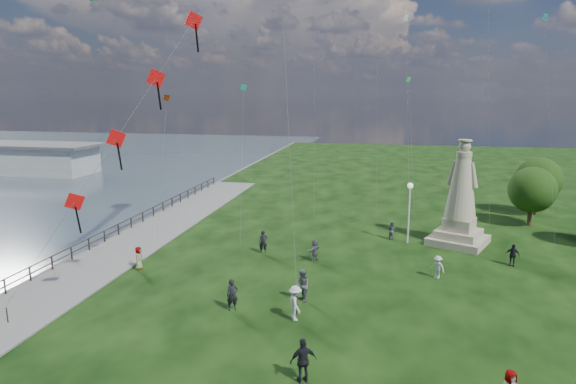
% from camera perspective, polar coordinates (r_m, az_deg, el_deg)
% --- Properties ---
extents(waterfront, '(200.00, 200.00, 1.51)m').
position_cam_1_polar(waterfront, '(37.04, -21.95, -7.23)').
color(waterfront, '#35494F').
rests_on(waterfront, ground).
extents(pier_pavilion, '(30.00, 8.00, 4.40)m').
position_cam_1_polar(pier_pavilion, '(84.61, -30.63, 3.58)').
color(pier_pavilion, '#A0A09B').
rests_on(pier_pavilion, ground).
extents(statue, '(5.20, 5.20, 8.01)m').
position_cam_1_polar(statue, '(38.71, 19.76, -1.51)').
color(statue, tan).
rests_on(statue, ground).
extents(lamppost, '(0.44, 0.44, 4.74)m').
position_cam_1_polar(lamppost, '(37.68, 14.21, -0.91)').
color(lamppost, silver).
rests_on(lamppost, ground).
extents(tree_row, '(7.93, 13.54, 5.49)m').
position_cam_1_polar(tree_row, '(47.13, 29.03, 0.22)').
color(tree_row, '#382314').
rests_on(tree_row, ground).
extents(person_0, '(0.76, 0.69, 1.73)m').
position_cam_1_polar(person_0, '(26.33, -6.62, -12.01)').
color(person_0, black).
rests_on(person_0, ground).
extents(person_1, '(0.93, 1.07, 1.87)m').
position_cam_1_polar(person_1, '(27.10, 1.70, -11.06)').
color(person_1, '#595960').
rests_on(person_1, ground).
extents(person_2, '(1.09, 1.33, 1.82)m').
position_cam_1_polar(person_2, '(25.12, 0.86, -13.02)').
color(person_2, silver).
rests_on(person_2, ground).
extents(person_3, '(1.23, 1.00, 1.87)m').
position_cam_1_polar(person_3, '(20.34, 1.84, -19.33)').
color(person_3, black).
rests_on(person_3, ground).
extents(person_6, '(0.70, 0.56, 1.68)m').
position_cam_1_polar(person_6, '(34.96, -2.95, -5.92)').
color(person_6, black).
rests_on(person_6, ground).
extents(person_7, '(0.83, 0.79, 1.46)m').
position_cam_1_polar(person_7, '(39.00, 12.19, -4.47)').
color(person_7, '#595960').
rests_on(person_7, ground).
extents(person_8, '(1.05, 0.95, 1.46)m').
position_cam_1_polar(person_8, '(31.80, 17.31, -8.48)').
color(person_8, silver).
rests_on(person_8, ground).
extents(person_9, '(0.97, 0.64, 1.52)m').
position_cam_1_polar(person_9, '(35.78, 25.07, -6.77)').
color(person_9, black).
rests_on(person_9, ground).
extents(person_10, '(0.54, 0.80, 1.54)m').
position_cam_1_polar(person_10, '(33.30, -17.28, -7.49)').
color(person_10, '#595960').
rests_on(person_10, ground).
extents(person_11, '(1.14, 1.56, 1.55)m').
position_cam_1_polar(person_11, '(33.36, 3.18, -6.92)').
color(person_11, '#595960').
rests_on(person_11, ground).
extents(red_kite_train, '(9.61, 9.35, 18.98)m').
position_cam_1_polar(red_kite_train, '(27.59, -15.77, 11.91)').
color(red_kite_train, black).
rests_on(red_kite_train, ground).
extents(small_kites, '(31.54, 16.68, 30.74)m').
position_cam_1_polar(small_kites, '(43.45, 9.98, 16.73)').
color(small_kites, '#16857A').
rests_on(small_kites, ground).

